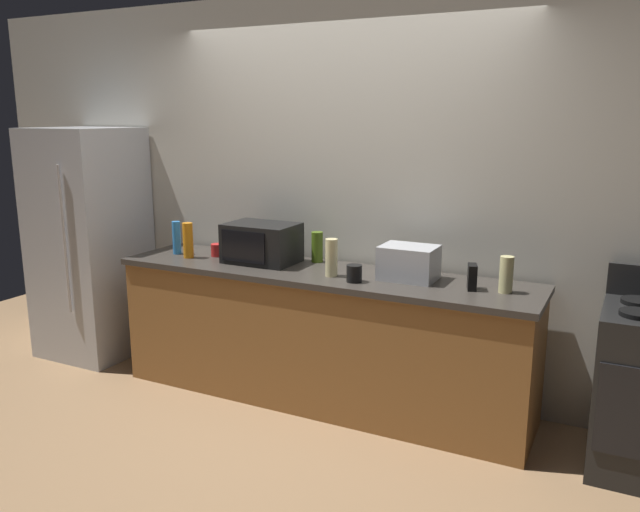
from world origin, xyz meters
The scene contains 14 objects.
ground_plane centered at (0.00, 0.00, 0.00)m, with size 8.00×8.00×0.00m, color #93704C.
back_wall centered at (0.00, 0.81, 1.35)m, with size 6.40×0.10×2.70m, color beige.
counter_run centered at (0.00, 0.40, 0.45)m, with size 2.84×0.64×0.90m.
refrigerator centered at (-2.05, 0.40, 0.90)m, with size 0.72×0.73×1.80m.
microwave centered at (-0.47, 0.45, 1.04)m, with size 0.48×0.35×0.27m.
toaster_oven centered at (0.58, 0.46, 1.01)m, with size 0.34×0.26×0.21m, color #B7BABF.
cordless_phone centered at (0.99, 0.40, 0.98)m, with size 0.05×0.11×0.15m, color black.
bottle_spray_cleaner centered at (-1.17, 0.40, 1.02)m, with size 0.06×0.06×0.24m, color #338CE5.
bottle_dish_soap centered at (-1.02, 0.33, 1.03)m, with size 0.07×0.07×0.25m, color orange.
bottle_hand_soap centered at (0.12, 0.31, 1.02)m, with size 0.08×0.08×0.24m, color beige.
bottle_vinegar centered at (1.18, 0.42, 1.01)m, with size 0.08×0.08×0.21m, color beige.
bottle_olive_oil centered at (-0.14, 0.63, 1.01)m, with size 0.08×0.08×0.21m, color #4C6B19.
mug_red centered at (-0.86, 0.46, 0.94)m, with size 0.09×0.09×0.09m, color red.
mug_black centered at (0.31, 0.25, 0.95)m, with size 0.10×0.10×0.11m, color black.
Camera 1 is at (1.82, -3.21, 1.90)m, focal length 35.83 mm.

